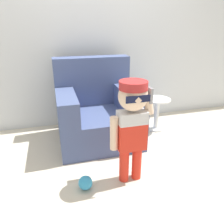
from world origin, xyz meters
The scene contains 6 objects.
ground_plane centered at (0.00, 0.00, 0.00)m, with size 10.00×10.00×0.00m, color beige.
wall_back centered at (0.00, 0.71, 1.30)m, with size 10.00×0.05×2.60m.
armchair centered at (-0.12, 0.15, 0.36)m, with size 0.96×0.88×1.00m.
person_child centered at (0.01, -0.73, 0.64)m, with size 0.39×0.29×0.96m.
side_table centered at (0.72, 0.18, 0.27)m, with size 0.34×0.34×0.45m.
toy_ball centered at (-0.42, -0.76, 0.06)m, with size 0.13×0.13×0.13m.
Camera 1 is at (-0.61, -2.33, 1.38)m, focal length 35.00 mm.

